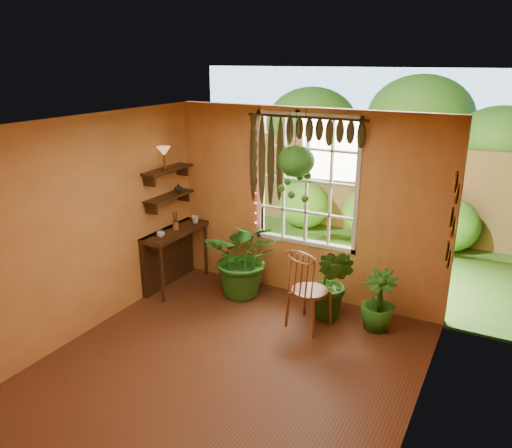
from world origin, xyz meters
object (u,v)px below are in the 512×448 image
(hanging_basket, at_px, (296,165))
(potted_plant_mid, at_px, (332,283))
(counter_ledge, at_px, (170,250))
(windsor_chair, at_px, (308,301))
(potted_plant_left, at_px, (244,257))

(hanging_basket, bearing_deg, potted_plant_mid, -19.39)
(counter_ledge, distance_m, windsor_chair, 2.36)
(counter_ledge, relative_size, hanging_basket, 0.99)
(counter_ledge, bearing_deg, hanging_basket, 10.77)
(windsor_chair, height_order, potted_plant_mid, windsor_chair)
(potted_plant_left, distance_m, potted_plant_mid, 1.37)
(counter_ledge, bearing_deg, windsor_chair, -5.45)
(windsor_chair, relative_size, potted_plant_mid, 1.23)
(windsor_chair, xyz_separation_m, potted_plant_left, (-1.17, 0.43, 0.23))
(potted_plant_mid, distance_m, hanging_basket, 1.63)
(counter_ledge, xyz_separation_m, windsor_chair, (2.35, -0.22, -0.19))
(counter_ledge, height_order, hanging_basket, hanging_basket)
(windsor_chair, distance_m, potted_plant_left, 1.27)
(windsor_chair, bearing_deg, counter_ledge, -172.97)
(windsor_chair, relative_size, potted_plant_left, 1.06)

